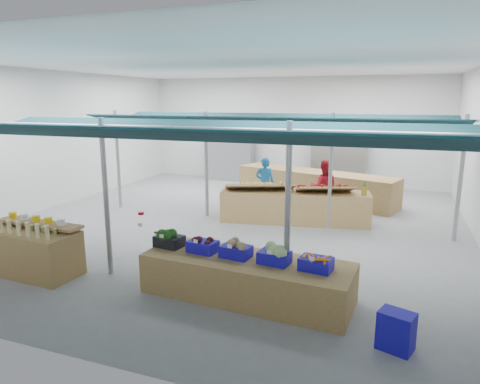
{
  "coord_description": "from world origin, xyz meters",
  "views": [
    {
      "loc": [
        4.08,
        -10.46,
        3.32
      ],
      "look_at": [
        0.8,
        -1.6,
        1.27
      ],
      "focal_mm": 32.0,
      "sensor_mm": 36.0,
      "label": 1
    }
  ],
  "objects": [
    {
      "name": "awnings",
      "position": [
        0.75,
        -1.75,
        2.78
      ],
      "size": [
        9.5,
        7.08,
        0.3
      ],
      "color": "black",
      "rests_on": "pole_grid"
    },
    {
      "name": "far_counter",
      "position": [
        1.55,
        3.52,
        0.49
      ],
      "size": [
        5.57,
        2.76,
        0.99
      ],
      "primitive_type": "cube",
      "rotation": [
        0.0,
        0.0,
        -0.32
      ],
      "color": "brown",
      "rests_on": "floor"
    },
    {
      "name": "pole_ribbon",
      "position": [
        -0.62,
        -3.44,
        1.08
      ],
      "size": [
        0.12,
        0.12,
        0.28
      ],
      "color": "#AC0B1C",
      "rests_on": "pole_grid"
    },
    {
      "name": "back_shelving_left",
      "position": [
        -2.5,
        6.0,
        1.0
      ],
      "size": [
        2.0,
        0.5,
        2.0
      ],
      "primitive_type": "cube",
      "color": "#B23F33",
      "rests_on": "floor"
    },
    {
      "name": "veg_counter",
      "position": [
        1.82,
        -4.04,
        0.35
      ],
      "size": [
        3.63,
        1.41,
        0.69
      ],
      "primitive_type": "cube",
      "rotation": [
        0.0,
        0.0,
        -0.06
      ],
      "color": "brown",
      "rests_on": "floor"
    },
    {
      "name": "back_shelving_right",
      "position": [
        2.0,
        6.0,
        1.0
      ],
      "size": [
        2.0,
        0.5,
        2.0
      ],
      "primitive_type": "cube",
      "color": "#B23F33",
      "rests_on": "floor"
    },
    {
      "name": "bottle_shelf",
      "position": [
        -2.44,
        -4.48,
        0.46
      ],
      "size": [
        1.97,
        1.24,
        1.14
      ],
      "rotation": [
        0.0,
        0.0,
        -0.05
      ],
      "color": "brown",
      "rests_on": "floor"
    },
    {
      "name": "vendor_left",
      "position": [
        0.33,
        1.87,
        0.8
      ],
      "size": [
        0.64,
        0.48,
        1.61
      ],
      "primitive_type": "imported",
      "rotation": [
        0.0,
        0.0,
        3.32
      ],
      "color": "#1964A4",
      "rests_on": "floor"
    },
    {
      "name": "vendor_right",
      "position": [
        2.13,
        1.87,
        0.8
      ],
      "size": [
        0.88,
        0.74,
        1.61
      ],
      "primitive_type": "imported",
      "rotation": [
        0.0,
        0.0,
        3.32
      ],
      "color": "red",
      "rests_on": "floor"
    },
    {
      "name": "fruit_counter",
      "position": [
        1.53,
        0.77,
        0.43
      ],
      "size": [
        4.12,
        1.66,
        0.86
      ],
      "primitive_type": "cube",
      "rotation": [
        0.0,
        0.0,
        0.18
      ],
      "color": "brown",
      "rests_on": "floor"
    },
    {
      "name": "sparrow",
      "position": [
        0.13,
        -4.06,
        0.94
      ],
      "size": [
        0.12,
        0.09,
        0.11
      ],
      "rotation": [
        0.0,
        0.0,
        -0.13
      ],
      "color": "brown",
      "rests_on": "crate_broccoli"
    },
    {
      "name": "crate_beets",
      "position": [
        0.98,
        -3.99,
        0.83
      ],
      "size": [
        0.54,
        0.43,
        0.29
      ],
      "rotation": [
        0.0,
        0.0,
        -0.13
      ],
      "color": "#160FAA",
      "rests_on": "veg_counter"
    },
    {
      "name": "crate_broccoli",
      "position": [
        0.29,
        -3.95,
        0.85
      ],
      "size": [
        0.54,
        0.43,
        0.35
      ],
      "rotation": [
        0.0,
        0.0,
        -0.13
      ],
      "color": "black",
      "rests_on": "veg_counter"
    },
    {
      "name": "hall",
      "position": [
        0.0,
        1.44,
        2.65
      ],
      "size": [
        13.0,
        13.0,
        13.0
      ],
      "color": "silver",
      "rests_on": "ground"
    },
    {
      "name": "crate_stack",
      "position": [
        4.24,
        -4.83,
        0.27
      ],
      "size": [
        0.53,
        0.45,
        0.54
      ],
      "primitive_type": "cube",
      "rotation": [
        0.0,
        0.0,
        -0.33
      ],
      "color": "#160FAA",
      "rests_on": "floor"
    },
    {
      "name": "pole_grid",
      "position": [
        0.75,
        -1.75,
        1.81
      ],
      "size": [
        10.0,
        4.6,
        3.0
      ],
      "color": "gray",
      "rests_on": "floor"
    },
    {
      "name": "floor",
      "position": [
        0.0,
        0.0,
        0.0
      ],
      "size": [
        13.0,
        13.0,
        0.0
      ],
      "primitive_type": "plane",
      "color": "slate",
      "rests_on": "ground"
    },
    {
      "name": "apple_heap_yellow",
      "position": [
        0.6,
        0.51,
        1.03
      ],
      "size": [
        2.02,
        1.32,
        0.27
      ],
      "rotation": [
        0.0,
        0.0,
        0.36
      ],
      "color": "#997247",
      "rests_on": "fruit_counter"
    },
    {
      "name": "crate_celeriac",
      "position": [
        1.62,
        -4.03,
        0.84
      ],
      "size": [
        0.54,
        0.43,
        0.31
      ],
      "rotation": [
        0.0,
        0.0,
        -0.13
      ],
      "color": "#160FAA",
      "rests_on": "veg_counter"
    },
    {
      "name": "pineapple",
      "position": [
        3.33,
        1.0,
        1.04
      ],
      "size": [
        0.14,
        0.14,
        0.39
      ],
      "rotation": [
        0.0,
        0.0,
        0.36
      ],
      "color": "#8C6019",
      "rests_on": "fruit_counter"
    },
    {
      "name": "apple_heap_red",
      "position": [
        2.34,
        0.82,
        1.03
      ],
      "size": [
        1.65,
        1.18,
        0.27
      ],
      "rotation": [
        0.0,
        0.0,
        0.36
      ],
      "color": "#997247",
      "rests_on": "fruit_counter"
    },
    {
      "name": "crate_cabbage",
      "position": [
        2.31,
        -4.07,
        0.85
      ],
      "size": [
        0.54,
        0.43,
        0.35
      ],
      "rotation": [
        0.0,
        0.0,
        -0.13
      ],
      "color": "#160FAA",
      "rests_on": "veg_counter"
    },
    {
      "name": "crate_carrots",
      "position": [
        3.01,
        -4.12,
        0.8
      ],
      "size": [
        0.54,
        0.43,
        0.29
      ],
      "rotation": [
        0.0,
        0.0,
        -0.13
      ],
      "color": "#160FAA",
      "rests_on": "veg_counter"
    }
  ]
}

